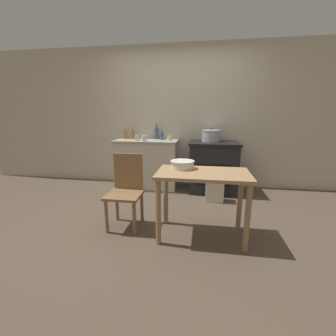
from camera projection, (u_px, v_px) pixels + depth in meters
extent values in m
plane|color=brown|center=(163.00, 218.00, 2.97)|extent=(14.00, 14.00, 0.00)
cube|color=beige|center=(177.00, 118.00, 4.20)|extent=(8.00, 0.07, 2.55)
cube|color=beige|center=(147.00, 164.00, 4.18)|extent=(1.12, 0.54, 0.85)
cube|color=#A9A08F|center=(146.00, 141.00, 4.08)|extent=(1.15, 0.57, 0.03)
cube|color=black|center=(213.00, 168.00, 3.96)|extent=(0.81, 0.63, 0.84)
cube|color=black|center=(214.00, 143.00, 3.86)|extent=(0.85, 0.67, 0.04)
cube|color=black|center=(214.00, 175.00, 3.66)|extent=(0.56, 0.01, 0.35)
cube|color=#A87F56|center=(203.00, 174.00, 2.38)|extent=(0.98, 0.57, 0.03)
cylinder|color=#97724E|center=(158.00, 213.00, 2.31)|extent=(0.06, 0.06, 0.71)
cylinder|color=#97724E|center=(247.00, 219.00, 2.17)|extent=(0.06, 0.06, 0.71)
cylinder|color=#97724E|center=(166.00, 196.00, 2.76)|extent=(0.06, 0.06, 0.71)
cylinder|color=#97724E|center=(240.00, 201.00, 2.63)|extent=(0.06, 0.06, 0.71)
cube|color=olive|center=(124.00, 195.00, 2.65)|extent=(0.40, 0.40, 0.03)
cube|color=olive|center=(128.00, 171.00, 2.77)|extent=(0.36, 0.03, 0.45)
cylinder|color=olive|center=(106.00, 217.00, 2.57)|extent=(0.04, 0.04, 0.40)
cylinder|color=olive|center=(134.00, 219.00, 2.52)|extent=(0.04, 0.04, 0.40)
cylinder|color=olive|center=(117.00, 205.00, 2.88)|extent=(0.04, 0.04, 0.40)
cylinder|color=olive|center=(142.00, 207.00, 2.84)|extent=(0.04, 0.04, 0.40)
cube|color=beige|center=(214.00, 190.00, 3.53)|extent=(0.28, 0.19, 0.36)
cylinder|color=#A8A8AD|center=(211.00, 136.00, 3.90)|extent=(0.32, 0.32, 0.18)
cylinder|color=#A8A8AD|center=(211.00, 131.00, 3.88)|extent=(0.33, 0.33, 0.02)
sphere|color=black|center=(211.00, 129.00, 3.87)|extent=(0.02, 0.02, 0.02)
cylinder|color=silver|center=(182.00, 165.00, 2.52)|extent=(0.25, 0.25, 0.09)
cylinder|color=beige|center=(182.00, 161.00, 2.51)|extent=(0.27, 0.27, 0.01)
cylinder|color=#3D5675|center=(156.00, 134.00, 4.21)|extent=(0.08, 0.08, 0.19)
cylinder|color=#3D5675|center=(156.00, 127.00, 4.18)|extent=(0.03, 0.03, 0.07)
cylinder|color=olive|center=(133.00, 135.00, 4.22)|extent=(0.08, 0.08, 0.16)
cylinder|color=olive|center=(132.00, 129.00, 4.19)|extent=(0.03, 0.03, 0.06)
cylinder|color=olive|center=(125.00, 135.00, 4.23)|extent=(0.08, 0.08, 0.14)
cylinder|color=olive|center=(125.00, 130.00, 4.21)|extent=(0.03, 0.03, 0.06)
cylinder|color=#3D5675|center=(162.00, 136.00, 4.07)|extent=(0.07, 0.07, 0.13)
cylinder|color=#3D5675|center=(162.00, 131.00, 4.04)|extent=(0.03, 0.03, 0.05)
cylinder|color=beige|center=(169.00, 138.00, 3.98)|extent=(0.08, 0.08, 0.08)
cylinder|color=beige|center=(137.00, 138.00, 3.96)|extent=(0.07, 0.07, 0.10)
cylinder|color=silver|center=(144.00, 138.00, 3.87)|extent=(0.09, 0.09, 0.10)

